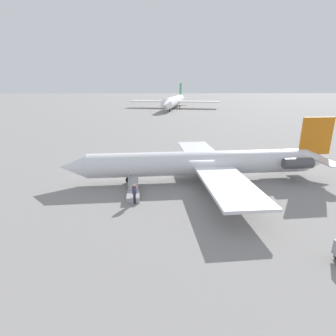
{
  "coord_description": "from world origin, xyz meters",
  "views": [
    {
      "loc": [
        4.63,
        25.62,
        9.55
      ],
      "look_at": [
        3.36,
        0.96,
        1.71
      ],
      "focal_mm": 28.0,
      "sensor_mm": 36.0,
      "label": 1
    }
  ],
  "objects_px": {
    "airplane_far_right": "(175,101)",
    "passenger": "(134,192)",
    "airplane_main": "(209,162)",
    "boarding_stairs": "(133,194)"
  },
  "relations": [
    {
      "from": "airplane_far_right",
      "to": "boarding_stairs",
      "type": "bearing_deg",
      "value": 5.8
    },
    {
      "from": "airplane_far_right",
      "to": "boarding_stairs",
      "type": "relative_size",
      "value": 12.28
    },
    {
      "from": "airplane_main",
      "to": "boarding_stairs",
      "type": "distance_m",
      "value": 8.7
    },
    {
      "from": "airplane_far_right",
      "to": "passenger",
      "type": "xyz_separation_m",
      "value": [
        10.62,
        94.73,
        -2.1
      ]
    },
    {
      "from": "airplane_far_right",
      "to": "passenger",
      "type": "height_order",
      "value": "airplane_far_right"
    },
    {
      "from": "airplane_main",
      "to": "passenger",
      "type": "xyz_separation_m",
      "value": [
        7.28,
        5.36,
        -0.91
      ]
    },
    {
      "from": "airplane_main",
      "to": "airplane_far_right",
      "type": "xyz_separation_m",
      "value": [
        -3.33,
        -89.37,
        1.18
      ]
    },
    {
      "from": "boarding_stairs",
      "to": "airplane_far_right",
      "type": "bearing_deg",
      "value": -9.48
    },
    {
      "from": "airplane_far_right",
      "to": "passenger",
      "type": "bearing_deg",
      "value": 6.01
    },
    {
      "from": "boarding_stairs",
      "to": "passenger",
      "type": "xyz_separation_m",
      "value": [
        -0.21,
        1.21,
        0.64
      ]
    }
  ]
}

